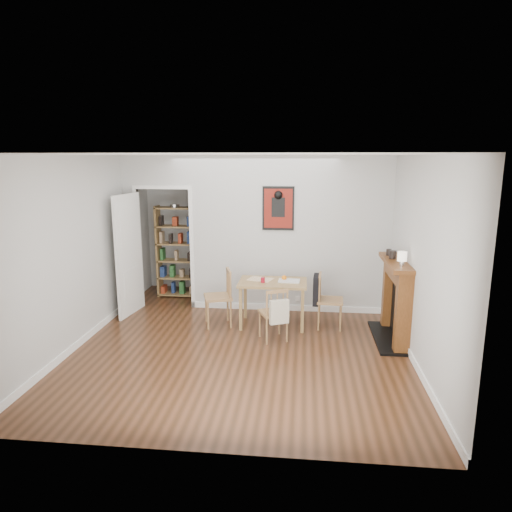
# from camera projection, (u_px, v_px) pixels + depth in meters

# --- Properties ---
(ground) EXTENTS (5.20, 5.20, 0.00)m
(ground) POSITION_uv_depth(u_px,v_px,m) (244.00, 339.00, 6.57)
(ground) COLOR #552F1B
(ground) RESTS_ON ground
(room_shell) EXTENTS (5.20, 5.20, 5.20)m
(room_shell) POSITION_uv_depth(u_px,v_px,m) (260.00, 235.00, 7.60)
(room_shell) COLOR #BABAB7
(room_shell) RESTS_ON ground
(dining_table) EXTENTS (1.04, 0.66, 0.71)m
(dining_table) POSITION_uv_depth(u_px,v_px,m) (273.00, 287.00, 7.01)
(dining_table) COLOR #9F7C4A
(dining_table) RESTS_ON ground
(chair_left) EXTENTS (0.56, 0.56, 0.89)m
(chair_left) POSITION_uv_depth(u_px,v_px,m) (218.00, 298.00, 7.04)
(chair_left) COLOR #A5784C
(chair_left) RESTS_ON ground
(chair_right) EXTENTS (0.50, 0.45, 0.85)m
(chair_right) POSITION_uv_depth(u_px,v_px,m) (329.00, 300.00, 6.95)
(chair_right) COLOR #A5784C
(chair_right) RESTS_ON ground
(chair_front) EXTENTS (0.52, 0.54, 0.78)m
(chair_front) POSITION_uv_depth(u_px,v_px,m) (274.00, 313.00, 6.48)
(chair_front) COLOR #A5784C
(chair_front) RESTS_ON ground
(bookshelf) EXTENTS (0.72, 0.29, 1.70)m
(bookshelf) POSITION_uv_depth(u_px,v_px,m) (176.00, 252.00, 8.49)
(bookshelf) COLOR #9F7C4A
(bookshelf) RESTS_ON ground
(fireplace) EXTENTS (0.45, 1.25, 1.16)m
(fireplace) POSITION_uv_depth(u_px,v_px,m) (397.00, 298.00, 6.47)
(fireplace) COLOR brown
(fireplace) RESTS_ON ground
(red_glass) EXTENTS (0.06, 0.06, 0.08)m
(red_glass) POSITION_uv_depth(u_px,v_px,m) (263.00, 280.00, 6.92)
(red_glass) COLOR maroon
(red_glass) RESTS_ON dining_table
(orange_fruit) EXTENTS (0.08, 0.08, 0.08)m
(orange_fruit) POSITION_uv_depth(u_px,v_px,m) (284.00, 278.00, 7.04)
(orange_fruit) COLOR orange
(orange_fruit) RESTS_ON dining_table
(placemat) EXTENTS (0.43, 0.37, 0.00)m
(placemat) POSITION_uv_depth(u_px,v_px,m) (260.00, 279.00, 7.11)
(placemat) COLOR beige
(placemat) RESTS_ON dining_table
(notebook) EXTENTS (0.33, 0.25, 0.02)m
(notebook) POSITION_uv_depth(u_px,v_px,m) (289.00, 281.00, 6.99)
(notebook) COLOR silver
(notebook) RESTS_ON dining_table
(mantel_lamp) EXTENTS (0.12, 0.12, 0.19)m
(mantel_lamp) POSITION_uv_depth(u_px,v_px,m) (402.00, 257.00, 6.00)
(mantel_lamp) COLOR silver
(mantel_lamp) RESTS_ON fireplace
(ceramic_jar_a) EXTENTS (0.10, 0.10, 0.12)m
(ceramic_jar_a) POSITION_uv_depth(u_px,v_px,m) (393.00, 255.00, 6.45)
(ceramic_jar_a) COLOR black
(ceramic_jar_a) RESTS_ON fireplace
(ceramic_jar_b) EXTENTS (0.08, 0.08, 0.09)m
(ceramic_jar_b) POSITION_uv_depth(u_px,v_px,m) (389.00, 252.00, 6.68)
(ceramic_jar_b) COLOR black
(ceramic_jar_b) RESTS_ON fireplace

